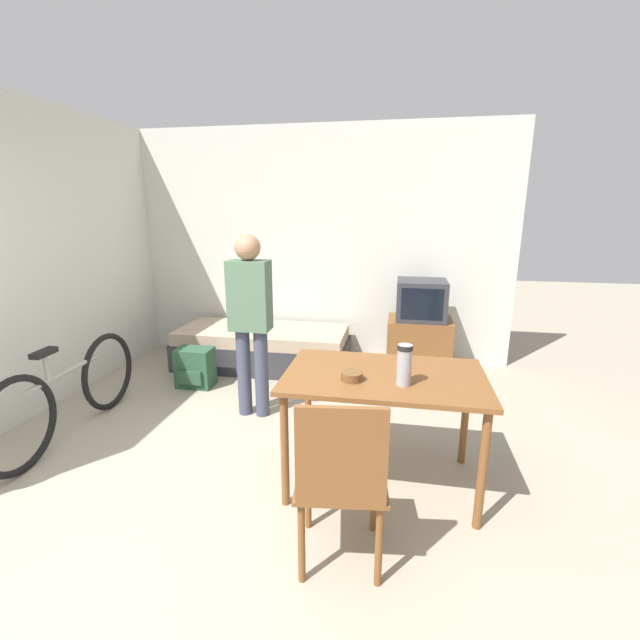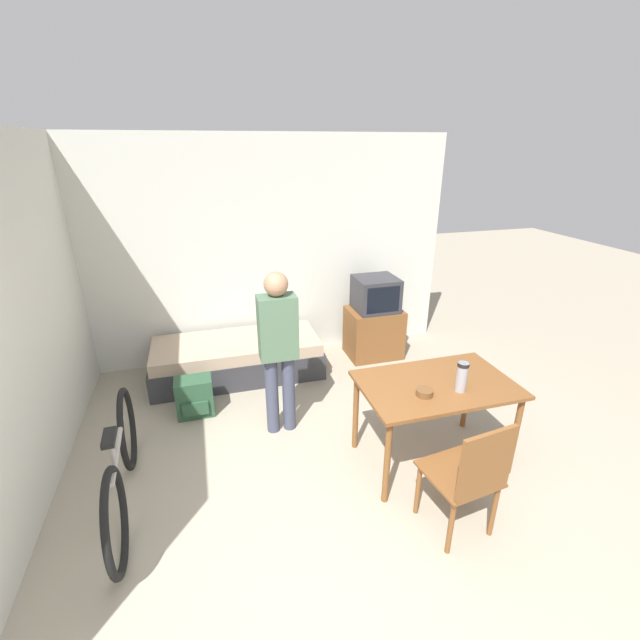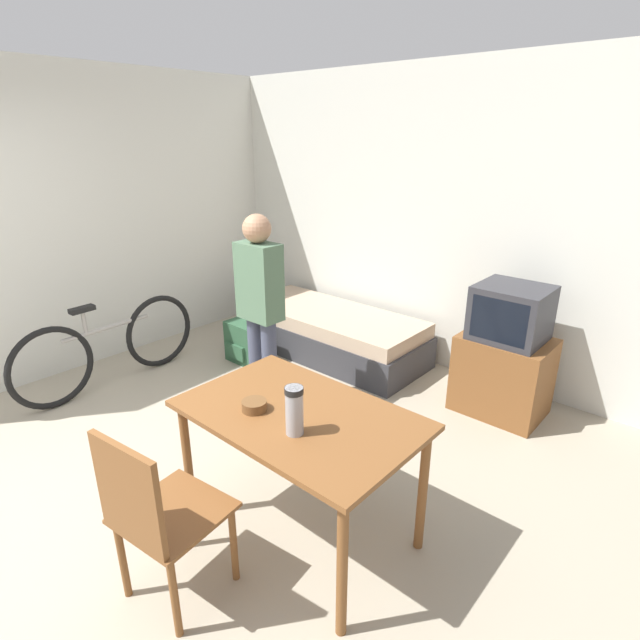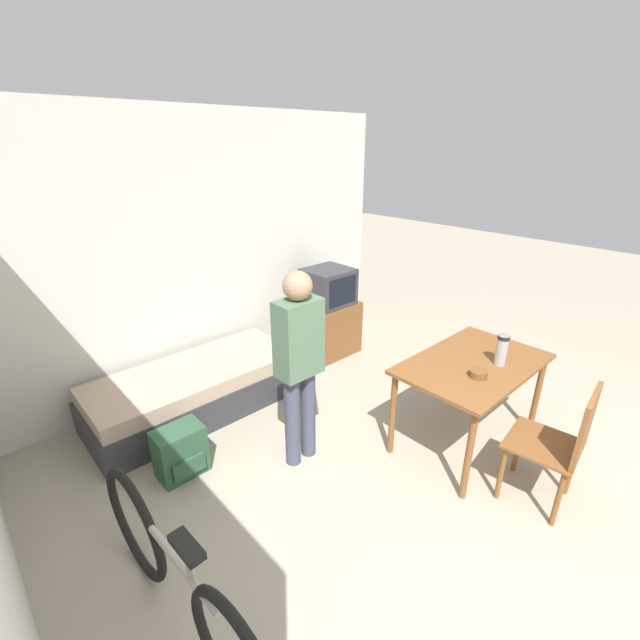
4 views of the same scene
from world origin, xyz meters
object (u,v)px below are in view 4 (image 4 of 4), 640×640
Objects in this scene: mate_bowl at (478,374)px; person_standing at (299,358)px; tv at (328,315)px; thermos_flask at (502,349)px; dining_table at (472,372)px; backpack at (180,452)px; daybed at (197,389)px; wooden_chair at (562,441)px; bicycle at (178,582)px.

person_standing is at bearing 136.33° from mate_bowl.
tv reaches higher than thermos_flask.
tv is 4.26× the size of thermos_flask.
tv is 2.21m from thermos_flask.
person_standing is at bearing 145.84° from dining_table.
person_standing is 1.34m from mate_bowl.
backpack is (-0.80, 0.48, -0.71)m from person_standing.
tv is at bearing 1.38° from daybed.
dining_table is 9.49× the size of mate_bowl.
daybed is at bearing 103.88° from person_standing.
thermos_flask is (0.12, -0.15, 0.23)m from dining_table.
backpack is (-1.78, 2.03, -0.34)m from wooden_chair.
bicycle is at bearing 172.92° from thermos_flask.
backpack is (-1.95, 1.27, -0.48)m from dining_table.
wooden_chair is 1.88m from person_standing.
wooden_chair is at bearing -57.51° from person_standing.
mate_bowl is (2.28, -0.31, 0.44)m from bicycle.
thermos_flask is at bearing -95.02° from tv.
backpack is (0.52, 1.10, -0.16)m from bicycle.
bicycle reaches higher than daybed.
daybed is 1.86× the size of tv.
tv reaches higher than wooden_chair.
mate_bowl is 2.33m from backpack.
daybed is 1.77m from tv.
thermos_flask is at bearing -34.44° from backpack.
mate_bowl is (-0.50, -2.14, 0.31)m from tv.
daybed is at bearing 54.30° from backpack.
tv is 0.67× the size of person_standing.
tv is at bearing 18.22° from backpack.
mate_bowl is at bearing 177.41° from thermos_flask.
thermos_flask is (2.58, -0.32, 0.55)m from bicycle.
bicycle is at bearing -154.97° from person_standing.
dining_table is 0.26m from mate_bowl.
thermos_flask is 0.61× the size of backpack.
tv is 1.95m from person_standing.
thermos_flask is (0.28, 0.62, 0.37)m from wooden_chair.
tv is 0.62× the size of bicycle.
mate_bowl is (1.26, -2.10, 0.57)m from daybed.
wooden_chair is at bearing -64.91° from daybed.
tv reaches higher than dining_table.
wooden_chair is (-0.47, -2.77, 0.05)m from tv.
dining_table is at bearing -34.16° from person_standing.
backpack is at bearing 147.02° from dining_table.
daybed is 2.72m from thermos_flask.
mate_bowl is at bearing -144.24° from dining_table.
wooden_chair is 7.20× the size of mate_bowl.
person_standing reaches higher than wooden_chair.
person_standing is (-1.46, -1.22, 0.43)m from tv.
bicycle is at bearing 172.32° from mate_bowl.
thermos_flask reaches higher than dining_table.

